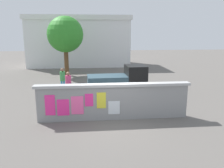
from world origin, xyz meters
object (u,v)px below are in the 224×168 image
bicycle_near (163,99)px  tree_roadside (65,35)px  motorcycle (72,98)px  auto_rickshaw_truck (120,81)px  person_walking (68,82)px  person_bystander (63,78)px

bicycle_near → tree_roadside: size_ratio=0.32×
motorcycle → tree_roadside: size_ratio=0.36×
auto_rickshaw_truck → motorcycle: 3.58m
auto_rickshaw_truck → motorcycle: size_ratio=1.93×
auto_rickshaw_truck → tree_roadside: (-3.92, 6.97, 2.72)m
auto_rickshaw_truck → motorcycle: bearing=-143.3°
bicycle_near → motorcycle: bearing=176.9°
auto_rickshaw_truck → bicycle_near: auto_rickshaw_truck is taller
motorcycle → person_walking: bearing=100.4°
auto_rickshaw_truck → person_bystander: 3.72m
person_walking → person_bystander: bearing=108.8°
person_bystander → tree_roadside: bearing=92.8°
motorcycle → tree_roadside: bearing=96.7°
bicycle_near → person_walking: (-5.15, 1.81, 0.62)m
auto_rickshaw_truck → person_bystander: auto_rickshaw_truck is taller
person_walking → tree_roadside: bearing=95.9°
tree_roadside → person_bystander: bearing=-87.2°
tree_roadside → auto_rickshaw_truck: bearing=-60.7°
bicycle_near → person_bystander: size_ratio=1.03×
motorcycle → bicycle_near: (4.87, -0.26, -0.10)m
auto_rickshaw_truck → person_walking: auto_rickshaw_truck is taller
motorcycle → bicycle_near: bearing=-3.1°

